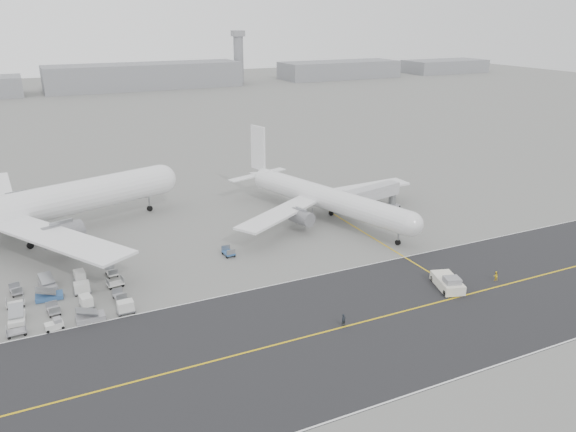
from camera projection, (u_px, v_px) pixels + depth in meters
name	position (u px, v px, depth m)	size (l,w,h in m)	color
ground	(242.00, 285.00, 89.28)	(700.00, 700.00, 0.00)	gray
taxiway	(324.00, 332.00, 76.03)	(220.00, 59.00, 0.03)	#27272A
horizon_buildings	(128.00, 89.00, 322.31)	(520.00, 28.00, 28.00)	gray
control_tower	(239.00, 56.00, 349.32)	(7.00, 7.00, 31.25)	gray
airliner_a	(20.00, 209.00, 103.85)	(64.32, 63.03, 22.86)	white
airliner_b	(323.00, 197.00, 116.51)	(46.19, 47.13, 16.78)	white
pushback_tug	(448.00, 283.00, 87.82)	(4.97, 8.81, 2.49)	silver
jet_bridge	(371.00, 195.00, 119.84)	(16.50, 6.48, 6.16)	gray
gse_cluster	(52.00, 306.00, 82.79)	(26.42, 20.95, 1.95)	gray
stray_dolly	(229.00, 256.00, 100.13)	(1.66, 2.69, 1.66)	silver
ground_crew_a	(344.00, 320.00, 77.22)	(0.67, 0.44, 1.83)	black
ground_crew_b	(496.00, 276.00, 90.55)	(0.78, 0.61, 1.60)	yellow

